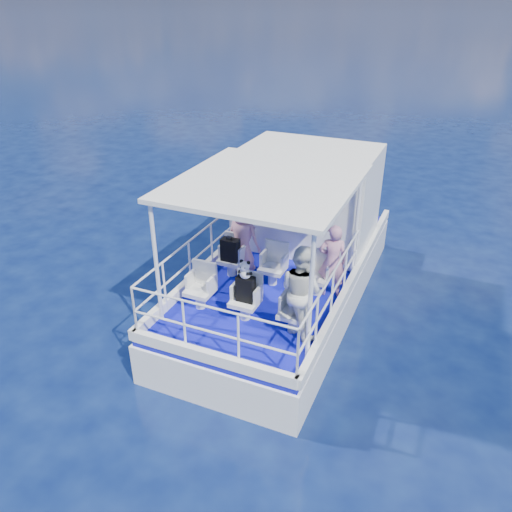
{
  "coord_description": "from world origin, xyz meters",
  "views": [
    {
      "loc": [
        3.09,
        -7.73,
        6.02
      ],
      "look_at": [
        -0.1,
        -0.4,
        1.79
      ],
      "focal_mm": 35.0,
      "sensor_mm": 36.0,
      "label": 1
    }
  ],
  "objects_px": {
    "panda": "(245,269)",
    "passenger_stbd_aft": "(301,291)",
    "passenger_port_fwd": "(243,238)",
    "backpack_center": "(246,289)"
  },
  "relations": [
    {
      "from": "backpack_center",
      "to": "panda",
      "type": "distance_m",
      "value": 0.4
    },
    {
      "from": "panda",
      "to": "passenger_stbd_aft",
      "type": "bearing_deg",
      "value": 3.59
    },
    {
      "from": "passenger_stbd_aft",
      "to": "panda",
      "type": "bearing_deg",
      "value": 29.53
    },
    {
      "from": "passenger_port_fwd",
      "to": "panda",
      "type": "xyz_separation_m",
      "value": [
        0.78,
        -1.6,
        0.27
      ]
    },
    {
      "from": "passenger_stbd_aft",
      "to": "backpack_center",
      "type": "bearing_deg",
      "value": 27.94
    },
    {
      "from": "passenger_port_fwd",
      "to": "panda",
      "type": "relative_size",
      "value": 4.4
    },
    {
      "from": "passenger_stbd_aft",
      "to": "passenger_port_fwd",
      "type": "bearing_deg",
      "value": -15.2
    },
    {
      "from": "backpack_center",
      "to": "passenger_stbd_aft",
      "type": "bearing_deg",
      "value": 2.0
    },
    {
      "from": "passenger_port_fwd",
      "to": "backpack_center",
      "type": "height_order",
      "value": "passenger_port_fwd"
    },
    {
      "from": "passenger_port_fwd",
      "to": "backpack_center",
      "type": "bearing_deg",
      "value": 124.93
    }
  ]
}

